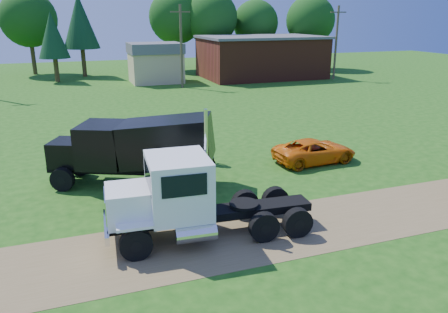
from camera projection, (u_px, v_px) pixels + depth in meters
name	position (u px, v px, depth m)	size (l,w,h in m)	color
ground	(260.00, 233.00, 16.50)	(140.00, 140.00, 0.00)	#1B4F11
dirt_track	(260.00, 233.00, 16.50)	(120.00, 4.20, 0.01)	brown
white_semi_tractor	(181.00, 198.00, 15.71)	(7.84, 3.05, 4.67)	black
black_dump_truck	(137.00, 147.00, 20.70)	(7.99, 5.30, 3.46)	black
orange_pickup	(315.00, 151.00, 24.33)	(2.18, 4.72, 1.31)	orange
spectator_b	(208.00, 148.00, 24.07)	(0.88, 0.69, 1.81)	#999999
brick_building	(261.00, 57.00, 57.26)	(15.40, 10.40, 5.30)	maroon
tan_shed	(156.00, 62.00, 52.86)	(6.20, 5.40, 4.70)	tan
utility_poles	(181.00, 45.00, 48.31)	(42.20, 0.28, 9.00)	#4C422B
tree_row	(136.00, 21.00, 59.72)	(59.81, 14.30, 11.45)	#332715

